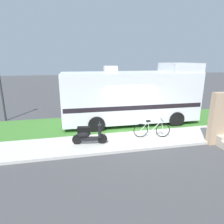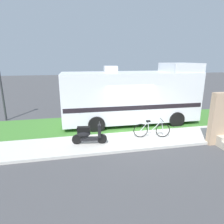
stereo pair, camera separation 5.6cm
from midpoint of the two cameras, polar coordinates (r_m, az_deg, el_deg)
The scene contains 9 objects.
ground_plane at distance 10.39m, azimuth 5.92°, elevation -5.99°, with size 80.00×80.00×0.00m, color #424244.
sidewalk at distance 9.32m, azimuth 8.16°, elevation -8.27°, with size 24.00×2.00×0.12m.
grass_strip at distance 11.73m, azimuth 3.73°, elevation -3.19°, with size 24.00×3.40×0.08m.
motorhome_rv at distance 11.39m, azimuth 6.19°, elevation 4.80°, with size 7.91×2.64×3.57m.
scooter at distance 8.61m, azimuth -6.97°, elevation -6.56°, with size 1.56×0.54×0.97m.
bicycle at distance 9.46m, azimuth 11.93°, elevation -5.18°, with size 1.76×0.52×0.90m.
pickup_truck_near at distance 16.23m, azimuth 2.52°, elevation 5.38°, with size 5.23×2.43×1.75m.
bottle_green at distance 11.17m, azimuth 28.77°, elevation -5.14°, with size 0.08×0.08×0.24m.
street_lamp_post at distance 13.56m, azimuth -30.14°, elevation 7.45°, with size 0.28×0.28×3.87m.
Camera 2 is at (-2.97, -9.20, 3.80)m, focal length 30.68 mm.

